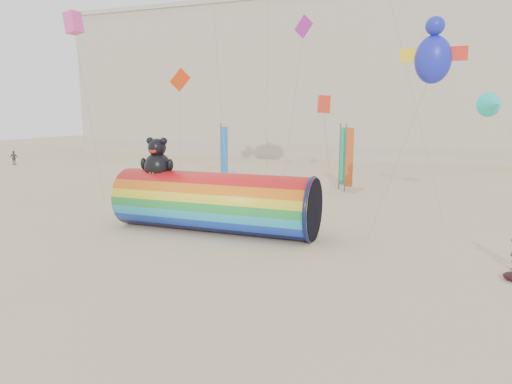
% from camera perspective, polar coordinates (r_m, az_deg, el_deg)
% --- Properties ---
extents(ground, '(160.00, 160.00, 0.00)m').
position_cam_1_polar(ground, '(20.51, -2.82, -7.21)').
color(ground, '#CCB58C').
rests_on(ground, ground).
extents(hotel_building, '(60.40, 15.40, 20.60)m').
position_cam_1_polar(hotel_building, '(67.06, 3.61, 13.56)').
color(hotel_building, '#B7AD99').
rests_on(hotel_building, ground).
extents(windsock_assembly, '(10.48, 3.19, 4.83)m').
position_cam_1_polar(windsock_assembly, '(23.35, -5.24, -1.08)').
color(windsock_assembly, red).
rests_on(windsock_assembly, ground).
extents(festival_banners, '(10.54, 2.08, 5.20)m').
position_cam_1_polar(festival_banners, '(36.13, 5.96, 4.47)').
color(festival_banners, '#59595E').
rests_on(festival_banners, ground).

